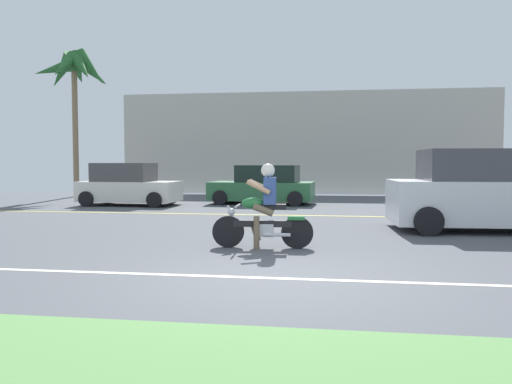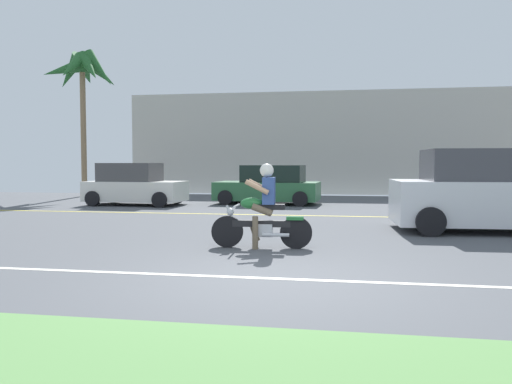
{
  "view_description": "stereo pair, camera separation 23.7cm",
  "coord_description": "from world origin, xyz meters",
  "views": [
    {
      "loc": [
        0.73,
        -6.86,
        1.59
      ],
      "look_at": [
        -0.78,
        3.39,
        1.0
      ],
      "focal_mm": 35.85,
      "sensor_mm": 36.0,
      "label": 1
    },
    {
      "loc": [
        0.97,
        -6.82,
        1.59
      ],
      "look_at": [
        -0.78,
        3.39,
        1.0
      ],
      "focal_mm": 35.85,
      "sensor_mm": 36.0,
      "label": 2
    }
  ],
  "objects": [
    {
      "name": "lane_line_far",
      "position": [
        0.0,
        8.48,
        0.0
      ],
      "size": [
        50.4,
        0.12,
        0.01
      ],
      "primitive_type": "cube",
      "color": "yellow",
      "rests_on": "ground"
    },
    {
      "name": "parked_car_1",
      "position": [
        -1.85,
        12.63,
        0.7
      ],
      "size": [
        4.05,
        2.23,
        1.5
      ],
      "color": "#2D663D",
      "rests_on": "ground"
    },
    {
      "name": "palm_tree_1",
      "position": [
        -11.13,
        15.69,
        5.76
      ],
      "size": [
        3.6,
        3.71,
        6.86
      ],
      "color": "#846B4C",
      "rests_on": "ground"
    },
    {
      "name": "ground",
      "position": [
        0.0,
        3.0,
        -0.02
      ],
      "size": [
        56.0,
        30.0,
        0.04
      ],
      "primitive_type": "cube",
      "color": "#4C4F54"
    },
    {
      "name": "lane_line_near",
      "position": [
        0.0,
        0.05,
        0.0
      ],
      "size": [
        50.4,
        0.12,
        0.01
      ],
      "primitive_type": "cube",
      "color": "silver",
      "rests_on": "ground"
    },
    {
      "name": "motorcyclist",
      "position": [
        -0.51,
        2.51,
        0.67
      ],
      "size": [
        1.89,
        0.62,
        1.58
      ],
      "color": "black",
      "rests_on": "ground"
    },
    {
      "name": "suv_nearby",
      "position": [
        4.44,
        5.7,
        0.93
      ],
      "size": [
        4.75,
        2.4,
        1.9
      ],
      "color": "silver",
      "rests_on": "ground"
    },
    {
      "name": "building_far",
      "position": [
        -0.66,
        21.0,
        2.59
      ],
      "size": [
        18.99,
        4.0,
        5.17
      ],
      "primitive_type": "cube",
      "color": "#BCB7AD",
      "rests_on": "ground"
    },
    {
      "name": "parked_car_0",
      "position": [
        -6.78,
        11.29,
        0.73
      ],
      "size": [
        3.66,
        1.98,
        1.58
      ],
      "color": "white",
      "rests_on": "ground"
    }
  ]
}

